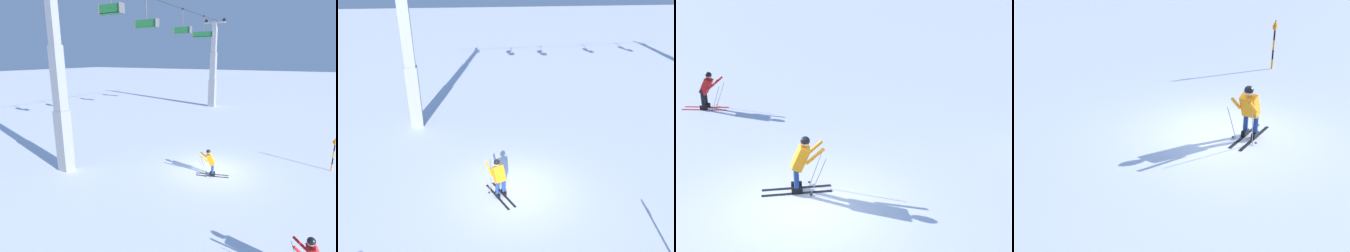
{
  "view_description": "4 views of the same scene",
  "coord_description": "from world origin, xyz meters",
  "views": [
    {
      "loc": [
        -14.21,
        -4.99,
        6.39
      ],
      "look_at": [
        -0.19,
        2.76,
        2.36
      ],
      "focal_mm": 29.18,
      "sensor_mm": 36.0,
      "label": 1
    },
    {
      "loc": [
        -2.7,
        -9.83,
        7.43
      ],
      "look_at": [
        0.3,
        2.9,
        1.47
      ],
      "focal_mm": 32.38,
      "sensor_mm": 36.0,
      "label": 2
    },
    {
      "loc": [
        8.61,
        2.29,
        5.59
      ],
      "look_at": [
        -1.48,
        0.77,
        1.56
      ],
      "focal_mm": 45.38,
      "sensor_mm": 36.0,
      "label": 3
    },
    {
      "loc": [
        -7.12,
        7.38,
        4.63
      ],
      "look_at": [
        -1.53,
        2.71,
        1.46
      ],
      "focal_mm": 43.63,
      "sensor_mm": 36.0,
      "label": 4
    }
  ],
  "objects": [
    {
      "name": "lift_tower_near",
      "position": [
        -4.04,
        7.41,
        4.68
      ],
      "size": [
        0.68,
        2.68,
        11.1
      ],
      "color": "gray",
      "rests_on": "ground_plane"
    },
    {
      "name": "skier_carving_main",
      "position": [
        -0.73,
        -0.21,
        0.86
      ],
      "size": [
        0.99,
        1.83,
        1.63
      ],
      "color": "black",
      "rests_on": "ground_plane"
    },
    {
      "name": "ground_plane",
      "position": [
        0.0,
        0.0,
        0.0
      ],
      "size": [
        260.0,
        260.0,
        0.0
      ],
      "primitive_type": "plane",
      "color": "white"
    }
  ]
}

